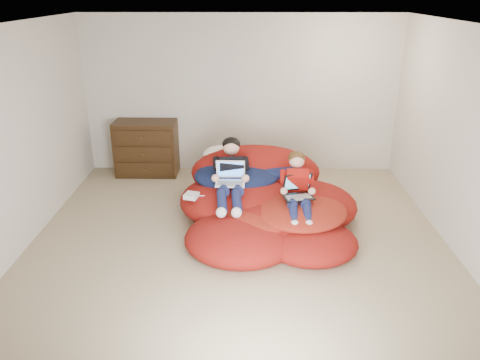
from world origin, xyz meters
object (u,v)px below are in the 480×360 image
object	(u,v)px
younger_boy	(298,185)
laptop_black	(298,190)
older_boy	(231,172)
laptop_white	(230,177)
beanbag_pile	(264,203)
dresser	(147,148)

from	to	relation	value
younger_boy	laptop_black	xyz separation A→B (m)	(-0.00, -0.05, -0.05)
older_boy	laptop_black	world-z (taller)	older_boy
laptop_white	beanbag_pile	bearing A→B (deg)	6.22
laptop_black	laptop_white	bearing A→B (deg)	163.82
beanbag_pile	dresser	bearing A→B (deg)	138.24
beanbag_pile	older_boy	bearing A→B (deg)	172.87
dresser	younger_boy	bearing A→B (deg)	-40.11
laptop_white	dresser	bearing A→B (deg)	129.80
older_boy	laptop_white	xyz separation A→B (m)	(0.00, -0.10, -0.03)
older_boy	younger_boy	world-z (taller)	older_boy
dresser	younger_boy	world-z (taller)	younger_boy
laptop_black	beanbag_pile	bearing A→B (deg)	143.93
laptop_white	laptop_black	size ratio (longest dim) A/B	0.87
older_boy	beanbag_pile	bearing A→B (deg)	-7.13
beanbag_pile	older_boy	world-z (taller)	older_boy
beanbag_pile	older_boy	xyz separation A→B (m)	(-0.43, 0.05, 0.41)
dresser	beanbag_pile	size ratio (longest dim) A/B	0.40
laptop_black	older_boy	bearing A→B (deg)	157.57
beanbag_pile	laptop_white	distance (m)	0.58
beanbag_pile	younger_boy	distance (m)	0.58
beanbag_pile	younger_boy	xyz separation A→B (m)	(0.40, -0.24, 0.35)
laptop_black	dresser	bearing A→B (deg)	139.18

